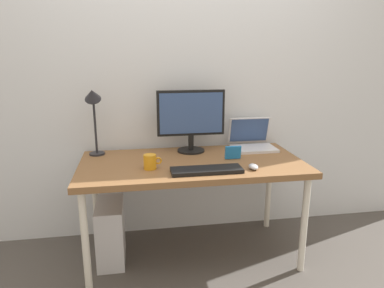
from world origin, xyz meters
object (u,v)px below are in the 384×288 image
at_px(laptop, 252,141).
at_px(photo_frame, 233,152).
at_px(desk, 192,169).
at_px(computer_tower, 111,232).
at_px(monitor, 191,117).
at_px(keyboard, 207,170).
at_px(coffee_mug, 150,162).
at_px(mouse, 253,167).
at_px(desk_lamp, 93,106).

relative_size(laptop, photo_frame, 2.91).
distance_m(desk, computer_tower, 0.71).
height_order(desk, laptop, laptop).
relative_size(monitor, photo_frame, 4.47).
xyz_separation_m(laptop, keyboard, (-0.45, -0.49, -0.05)).
bearing_deg(coffee_mug, keyboard, -19.04).
height_order(keyboard, mouse, mouse).
distance_m(desk, monitor, 0.39).
bearing_deg(monitor, keyboard, -87.57).
relative_size(laptop, mouse, 3.56).
distance_m(desk, laptop, 0.58).
distance_m(desk, coffee_mug, 0.32).
height_order(keyboard, photo_frame, photo_frame).
bearing_deg(photo_frame, laptop, 48.90).
distance_m(monitor, photo_frame, 0.40).
relative_size(desk, photo_frame, 13.56).
xyz_separation_m(laptop, mouse, (-0.15, -0.49, -0.04)).
distance_m(laptop, desk_lamp, 1.19).
distance_m(laptop, coffee_mug, 0.87).
bearing_deg(desk_lamp, monitor, -0.08).
bearing_deg(mouse, monitor, 124.37).
bearing_deg(laptop, coffee_mug, -154.91).
distance_m(mouse, coffee_mug, 0.65).
bearing_deg(desk, monitor, 82.26).
height_order(monitor, laptop, monitor).
height_order(desk, coffee_mug, coffee_mug).
bearing_deg(monitor, mouse, -55.63).
distance_m(monitor, laptop, 0.51).
relative_size(keyboard, coffee_mug, 3.80).
relative_size(coffee_mug, photo_frame, 1.05).
bearing_deg(monitor, photo_frame, -43.11).
xyz_separation_m(monitor, keyboard, (0.02, -0.47, -0.24)).
height_order(monitor, mouse, monitor).
xyz_separation_m(keyboard, photo_frame, (0.23, 0.23, 0.04)).
xyz_separation_m(laptop, computer_tower, (-1.07, -0.23, -0.55)).
xyz_separation_m(desk, photo_frame, (0.28, 0.00, 0.10)).
relative_size(desk_lamp, keyboard, 1.13).
relative_size(photo_frame, computer_tower, 0.26).
xyz_separation_m(keyboard, coffee_mug, (-0.34, 0.12, 0.03)).
distance_m(laptop, computer_tower, 1.23).
bearing_deg(keyboard, laptop, 47.03).
xyz_separation_m(laptop, coffee_mug, (-0.79, -0.37, -0.01)).
bearing_deg(laptop, desk_lamp, -179.15).
bearing_deg(coffee_mug, desk, 21.79).
bearing_deg(mouse, desk, 146.91).
distance_m(mouse, photo_frame, 0.24).
distance_m(desk_lamp, photo_frame, 1.01).
distance_m(laptop, mouse, 0.51).
height_order(desk_lamp, photo_frame, desk_lamp).
bearing_deg(mouse, photo_frame, 106.35).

